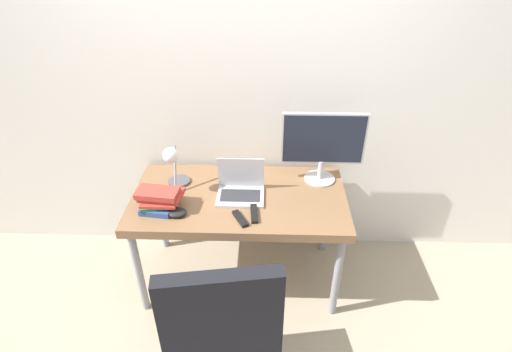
{
  "coord_description": "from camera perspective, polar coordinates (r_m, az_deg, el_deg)",
  "views": [
    {
      "loc": [
        0.17,
        -1.73,
        2.27
      ],
      "look_at": [
        0.11,
        0.33,
        0.92
      ],
      "focal_mm": 28.0,
      "sensor_mm": 36.0,
      "label": 1
    }
  ],
  "objects": [
    {
      "name": "desk_lamp",
      "position": [
        2.59,
        -11.74,
        1.82
      ],
      "size": [
        0.15,
        0.25,
        0.34
      ],
      "color": "#4C4C51",
      "rests_on": "desk"
    },
    {
      "name": "wall_back",
      "position": [
        2.72,
        -2.1,
        12.26
      ],
      "size": [
        8.0,
        0.05,
        2.6
      ],
      "color": "silver",
      "rests_on": "ground_plane"
    },
    {
      "name": "tv_remote",
      "position": [
        2.44,
        -0.28,
        -5.39
      ],
      "size": [
        0.05,
        0.18,
        0.02
      ],
      "color": "black",
      "rests_on": "desk"
    },
    {
      "name": "laptop",
      "position": [
        2.58,
        -2.22,
        -1.8
      ],
      "size": [
        0.3,
        0.23,
        0.24
      ],
      "color": "silver",
      "rests_on": "desk"
    },
    {
      "name": "monitor",
      "position": [
        2.65,
        9.56,
        4.63
      ],
      "size": [
        0.55,
        0.21,
        0.49
      ],
      "color": "#B7B7BC",
      "rests_on": "desk"
    },
    {
      "name": "media_remote",
      "position": [
        2.4,
        -2.29,
        -6.1
      ],
      "size": [
        0.11,
        0.16,
        0.02
      ],
      "color": "black",
      "rests_on": "desk"
    },
    {
      "name": "game_controller",
      "position": [
        2.48,
        -11.35,
        -5.12
      ],
      "size": [
        0.13,
        0.09,
        0.04
      ],
      "color": "black",
      "rests_on": "desk"
    },
    {
      "name": "office_chair",
      "position": [
        2.02,
        -4.81,
        -21.62
      ],
      "size": [
        0.65,
        0.65,
        1.14
      ],
      "color": "black",
      "rests_on": "ground_plane"
    },
    {
      "name": "desk",
      "position": [
        2.64,
        -2.4,
        -4.0
      ],
      "size": [
        1.39,
        0.74,
        0.74
      ],
      "color": "brown",
      "rests_on": "ground_plane"
    },
    {
      "name": "ground_plane",
      "position": [
        2.86,
        -2.59,
        -19.39
      ],
      "size": [
        12.0,
        12.0,
        0.0
      ],
      "primitive_type": "plane",
      "color": "tan"
    },
    {
      "name": "book_stack",
      "position": [
        2.53,
        -13.67,
        -3.21
      ],
      "size": [
        0.28,
        0.23,
        0.14
      ],
      "color": "#334C8C",
      "rests_on": "desk"
    }
  ]
}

